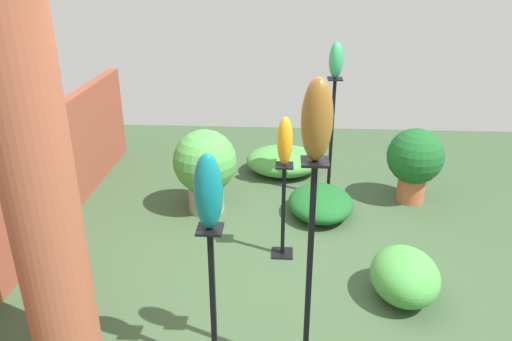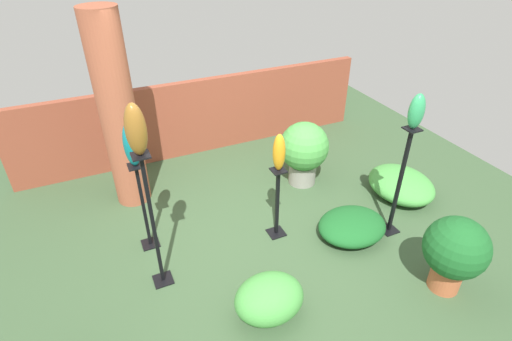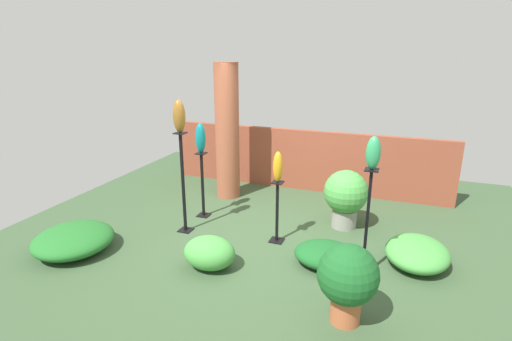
{
  "view_description": "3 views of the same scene",
  "coord_description": "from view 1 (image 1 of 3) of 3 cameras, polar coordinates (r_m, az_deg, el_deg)",
  "views": [
    {
      "loc": [
        -3.89,
        -0.03,
        2.65
      ],
      "look_at": [
        -0.14,
        0.19,
        1.01
      ],
      "focal_mm": 35.0,
      "sensor_mm": 36.0,
      "label": 1
    },
    {
      "loc": [
        -1.58,
        -3.32,
        3.32
      ],
      "look_at": [
        0.09,
        0.34,
        0.73
      ],
      "focal_mm": 28.0,
      "sensor_mm": 36.0,
      "label": 2
    },
    {
      "loc": [
        1.79,
        -5.17,
        2.77
      ],
      "look_at": [
        -0.28,
        0.34,
        0.94
      ],
      "focal_mm": 28.0,
      "sensor_mm": 36.0,
      "label": 3
    }
  ],
  "objects": [
    {
      "name": "ground_plane",
      "position": [
        4.7,
        2.5,
        -10.76
      ],
      "size": [
        8.0,
        8.0,
        0.0
      ],
      "primitive_type": "plane",
      "color": "#385133"
    },
    {
      "name": "brick_wall_back",
      "position": [
        4.98,
        -25.22,
        -3.11
      ],
      "size": [
        5.6,
        0.12,
        1.21
      ],
      "primitive_type": "cube",
      "color": "brown",
      "rests_on": "ground"
    },
    {
      "name": "brick_pillar",
      "position": [
        3.31,
        -23.28,
        -3.36
      ],
      "size": [
        0.44,
        0.44,
        2.51
      ],
      "primitive_type": "cylinder",
      "color": "#9E5138",
      "rests_on": "ground"
    },
    {
      "name": "pedestal_bronze",
      "position": [
        3.26,
        6.04,
        -12.64
      ],
      "size": [
        0.2,
        0.2,
        1.57
      ],
      "color": "black",
      "rests_on": "ground"
    },
    {
      "name": "pedestal_jade",
      "position": [
        5.77,
        8.55,
        3.01
      ],
      "size": [
        0.2,
        0.2,
        1.41
      ],
      "color": "black",
      "rests_on": "ground"
    },
    {
      "name": "pedestal_amber",
      "position": [
        4.65,
        3.12,
        -5.14
      ],
      "size": [
        0.2,
        0.2,
        0.93
      ],
      "color": "black",
      "rests_on": "ground"
    },
    {
      "name": "pedestal_teal",
      "position": [
        3.42,
        -4.91,
        -15.37
      ],
      "size": [
        0.2,
        0.2,
        1.11
      ],
      "color": "black",
      "rests_on": "ground"
    },
    {
      "name": "art_vase_bronze",
      "position": [
        2.77,
        6.99,
        5.76
      ],
      "size": [
        0.18,
        0.18,
        0.48
      ],
      "primitive_type": "ellipsoid",
      "color": "brown",
      "rests_on": "pedestal_bronze"
    },
    {
      "name": "art_vase_jade",
      "position": [
        5.51,
        9.16,
        12.36
      ],
      "size": [
        0.17,
        0.16,
        0.39
      ],
      "primitive_type": "ellipsoid",
      "color": "#2D9356",
      "rests_on": "pedestal_jade"
    },
    {
      "name": "art_vase_amber",
      "position": [
        4.35,
        3.34,
        3.37
      ],
      "size": [
        0.14,
        0.14,
        0.45
      ],
      "primitive_type": "ellipsoid",
      "color": "orange",
      "rests_on": "pedestal_amber"
    },
    {
      "name": "art_vase_teal",
      "position": [
        2.96,
        -5.47,
        -2.44
      ],
      "size": [
        0.16,
        0.18,
        0.49
      ],
      "primitive_type": "ellipsoid",
      "color": "#0F727A",
      "rests_on": "pedestal_teal"
    },
    {
      "name": "potted_plant_front_left",
      "position": [
        5.43,
        -5.85,
        0.54
      ],
      "size": [
        0.69,
        0.69,
        0.94
      ],
      "color": "gray",
      "rests_on": "ground"
    },
    {
      "name": "potted_plant_front_right",
      "position": [
        5.91,
        17.7,
        1.19
      ],
      "size": [
        0.63,
        0.63,
        0.87
      ],
      "color": "#B25B38",
      "rests_on": "ground"
    },
    {
      "name": "foliage_bed_east",
      "position": [
        5.52,
        7.4,
        -3.69
      ],
      "size": [
        0.85,
        0.71,
        0.29
      ],
      "primitive_type": "ellipsoid",
      "color": "#195923",
      "rests_on": "ground"
    },
    {
      "name": "foliage_bed_west",
      "position": [
        6.51,
        3.15,
        1.12
      ],
      "size": [
        0.82,
        0.96,
        0.34
      ],
      "primitive_type": "ellipsoid",
      "color": "#479942",
      "rests_on": "ground"
    },
    {
      "name": "foliage_bed_rear",
      "position": [
        4.37,
        16.64,
        -11.45
      ],
      "size": [
        0.69,
        0.56,
        0.42
      ],
      "primitive_type": "ellipsoid",
      "color": "#479942",
      "rests_on": "ground"
    }
  ]
}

